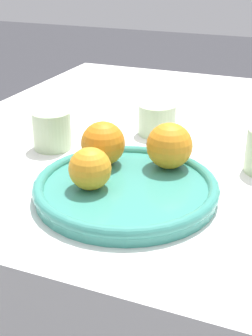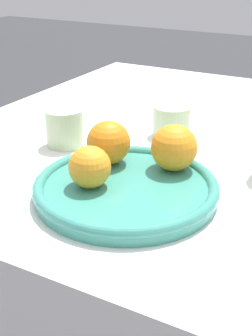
{
  "view_description": "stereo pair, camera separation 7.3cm",
  "coord_description": "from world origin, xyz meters",
  "px_view_note": "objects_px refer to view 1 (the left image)",
  "views": [
    {
      "loc": [
        0.16,
        -0.91,
        1.14
      ],
      "look_at": [
        -0.09,
        -0.3,
        0.83
      ],
      "focal_mm": 50.0,
      "sensor_mm": 36.0,
      "label": 1
    },
    {
      "loc": [
        0.23,
        -0.88,
        1.14
      ],
      "look_at": [
        -0.09,
        -0.3,
        0.83
      ],
      "focal_mm": 50.0,
      "sensor_mm": 36.0,
      "label": 2
    }
  ],
  "objects_px": {
    "orange_0": "(90,169)",
    "cup_1": "(157,120)",
    "fruit_platter": "(126,188)",
    "orange_1": "(169,146)",
    "cup_0": "(52,130)",
    "orange_2": "(103,143)"
  },
  "relations": [
    {
      "from": "orange_1",
      "to": "orange_2",
      "type": "height_order",
      "value": "orange_1"
    },
    {
      "from": "cup_1",
      "to": "orange_1",
      "type": "bearing_deg",
      "value": -65.65
    },
    {
      "from": "fruit_platter",
      "to": "orange_1",
      "type": "distance_m",
      "value": 0.11
    },
    {
      "from": "orange_0",
      "to": "cup_0",
      "type": "height_order",
      "value": "orange_0"
    },
    {
      "from": "orange_0",
      "to": "fruit_platter",
      "type": "bearing_deg",
      "value": 32.8
    },
    {
      "from": "cup_0",
      "to": "cup_1",
      "type": "relative_size",
      "value": 0.94
    },
    {
      "from": "orange_0",
      "to": "orange_1",
      "type": "relative_size",
      "value": 0.85
    },
    {
      "from": "cup_0",
      "to": "orange_2",
      "type": "bearing_deg",
      "value": -26.22
    },
    {
      "from": "orange_0",
      "to": "orange_2",
      "type": "distance_m",
      "value": 0.09
    },
    {
      "from": "fruit_platter",
      "to": "orange_0",
      "type": "height_order",
      "value": "orange_0"
    },
    {
      "from": "orange_2",
      "to": "cup_0",
      "type": "xyz_separation_m",
      "value": [
        -0.14,
        0.07,
        -0.02
      ]
    },
    {
      "from": "cup_0",
      "to": "fruit_platter",
      "type": "bearing_deg",
      "value": -31.83
    },
    {
      "from": "fruit_platter",
      "to": "cup_1",
      "type": "xyz_separation_m",
      "value": [
        -0.04,
        0.28,
        0.02
      ]
    },
    {
      "from": "fruit_platter",
      "to": "orange_1",
      "type": "relative_size",
      "value": 3.77
    },
    {
      "from": "orange_0",
      "to": "cup_1",
      "type": "bearing_deg",
      "value": 89.53
    },
    {
      "from": "orange_1",
      "to": "orange_2",
      "type": "relative_size",
      "value": 1.03
    },
    {
      "from": "orange_0",
      "to": "cup_1",
      "type": "distance_m",
      "value": 0.31
    },
    {
      "from": "orange_2",
      "to": "cup_1",
      "type": "distance_m",
      "value": 0.22
    },
    {
      "from": "orange_2",
      "to": "fruit_platter",
      "type": "bearing_deg",
      "value": -41.83
    },
    {
      "from": "fruit_platter",
      "to": "orange_2",
      "type": "bearing_deg",
      "value": 138.17
    },
    {
      "from": "orange_0",
      "to": "cup_1",
      "type": "xyz_separation_m",
      "value": [
        0.0,
        0.31,
        -0.02
      ]
    },
    {
      "from": "orange_2",
      "to": "cup_0",
      "type": "bearing_deg",
      "value": 153.78
    }
  ]
}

